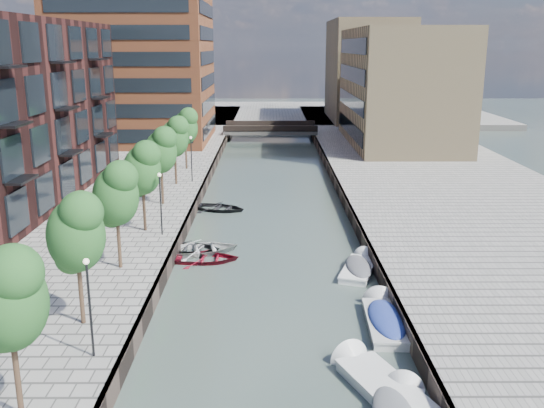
{
  "coord_description": "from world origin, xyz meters",
  "views": [
    {
      "loc": [
        -0.17,
        -13.9,
        13.04
      ],
      "look_at": [
        0.0,
        22.34,
        3.5
      ],
      "focal_mm": 40.0,
      "sensor_mm": 36.0,
      "label": 1
    }
  ],
  "objects_px": {
    "tree_2": "(116,192)",
    "bridge": "(270,130)",
    "tree_6": "(185,126)",
    "tree_0": "(8,296)",
    "tree_4": "(161,149)",
    "tree_1": "(76,231)",
    "tree_3": "(142,167)",
    "motorboat_4": "(360,267)",
    "sloop_3": "(202,253)",
    "motorboat_3": "(385,319)",
    "tree_5": "(174,136)",
    "motorboat_2": "(376,383)",
    "sloop_4": "(220,210)",
    "sloop_1": "(189,251)",
    "car": "(366,142)",
    "sloop_2": "(207,261)"
  },
  "relations": [
    {
      "from": "tree_2",
      "to": "bridge",
      "type": "bearing_deg",
      "value": 81.05
    },
    {
      "from": "tree_6",
      "to": "tree_0",
      "type": "bearing_deg",
      "value": -90.0
    },
    {
      "from": "tree_4",
      "to": "tree_6",
      "type": "bearing_deg",
      "value": 90.0
    },
    {
      "from": "tree_4",
      "to": "tree_1",
      "type": "bearing_deg",
      "value": -90.0
    },
    {
      "from": "tree_3",
      "to": "motorboat_4",
      "type": "relative_size",
      "value": 1.21
    },
    {
      "from": "sloop_3",
      "to": "motorboat_3",
      "type": "bearing_deg",
      "value": -150.56
    },
    {
      "from": "tree_3",
      "to": "sloop_3",
      "type": "distance_m",
      "value": 6.86
    },
    {
      "from": "tree_3",
      "to": "tree_5",
      "type": "bearing_deg",
      "value": 90.0
    },
    {
      "from": "motorboat_2",
      "to": "motorboat_4",
      "type": "bearing_deg",
      "value": 84.66
    },
    {
      "from": "motorboat_3",
      "to": "tree_3",
      "type": "bearing_deg",
      "value": 139.1
    },
    {
      "from": "motorboat_3",
      "to": "tree_0",
      "type": "bearing_deg",
      "value": -147.29
    },
    {
      "from": "sloop_4",
      "to": "tree_1",
      "type": "bearing_deg",
      "value": -171.39
    },
    {
      "from": "tree_4",
      "to": "motorboat_3",
      "type": "height_order",
      "value": "tree_4"
    },
    {
      "from": "tree_1",
      "to": "sloop_3",
      "type": "distance_m",
      "value": 13.85
    },
    {
      "from": "tree_0",
      "to": "motorboat_3",
      "type": "bearing_deg",
      "value": 32.71
    },
    {
      "from": "tree_5",
      "to": "sloop_1",
      "type": "height_order",
      "value": "tree_5"
    },
    {
      "from": "tree_1",
      "to": "motorboat_2",
      "type": "bearing_deg",
      "value": -16.07
    },
    {
      "from": "tree_5",
      "to": "motorboat_3",
      "type": "relative_size",
      "value": 1.11
    },
    {
      "from": "sloop_1",
      "to": "sloop_4",
      "type": "relative_size",
      "value": 0.95
    },
    {
      "from": "tree_6",
      "to": "tree_1",
      "type": "bearing_deg",
      "value": -90.0
    },
    {
      "from": "sloop_1",
      "to": "car",
      "type": "distance_m",
      "value": 38.72
    },
    {
      "from": "sloop_2",
      "to": "tree_5",
      "type": "bearing_deg",
      "value": 11.87
    },
    {
      "from": "tree_3",
      "to": "tree_4",
      "type": "bearing_deg",
      "value": 90.0
    },
    {
      "from": "bridge",
      "to": "tree_1",
      "type": "distance_m",
      "value": 61.71
    },
    {
      "from": "sloop_4",
      "to": "motorboat_3",
      "type": "bearing_deg",
      "value": -135.7
    },
    {
      "from": "sloop_3",
      "to": "bridge",
      "type": "bearing_deg",
      "value": -20.19
    },
    {
      "from": "tree_2",
      "to": "sloop_4",
      "type": "bearing_deg",
      "value": 74.67
    },
    {
      "from": "tree_4",
      "to": "tree_0",
      "type": "bearing_deg",
      "value": -90.0
    },
    {
      "from": "tree_1",
      "to": "motorboat_4",
      "type": "height_order",
      "value": "tree_1"
    },
    {
      "from": "tree_3",
      "to": "car",
      "type": "distance_m",
      "value": 39.07
    },
    {
      "from": "tree_6",
      "to": "sloop_1",
      "type": "distance_m",
      "value": 23.25
    },
    {
      "from": "tree_1",
      "to": "tree_2",
      "type": "distance_m",
      "value": 7.0
    },
    {
      "from": "tree_0",
      "to": "sloop_4",
      "type": "relative_size",
      "value": 1.4
    },
    {
      "from": "tree_1",
      "to": "tree_6",
      "type": "xyz_separation_m",
      "value": [
        0.0,
        35.0,
        0.0
      ]
    },
    {
      "from": "tree_4",
      "to": "sloop_2",
      "type": "relative_size",
      "value": 1.47
    },
    {
      "from": "sloop_1",
      "to": "sloop_3",
      "type": "distance_m",
      "value": 0.94
    },
    {
      "from": "tree_2",
      "to": "sloop_4",
      "type": "xyz_separation_m",
      "value": [
        4.29,
        15.63,
        -5.31
      ]
    },
    {
      "from": "sloop_4",
      "to": "tree_6",
      "type": "bearing_deg",
      "value": 38.44
    },
    {
      "from": "tree_6",
      "to": "motorboat_3",
      "type": "xyz_separation_m",
      "value": [
        13.92,
        -33.06,
        -5.09
      ]
    },
    {
      "from": "tree_3",
      "to": "sloop_4",
      "type": "bearing_deg",
      "value": 63.6
    },
    {
      "from": "bridge",
      "to": "motorboat_2",
      "type": "xyz_separation_m",
      "value": [
        4.04,
        -64.61,
        -1.29
      ]
    },
    {
      "from": "sloop_1",
      "to": "motorboat_3",
      "type": "height_order",
      "value": "motorboat_3"
    },
    {
      "from": "tree_4",
      "to": "tree_5",
      "type": "xyz_separation_m",
      "value": [
        0.0,
        7.0,
        0.0
      ]
    },
    {
      "from": "bridge",
      "to": "sloop_4",
      "type": "xyz_separation_m",
      "value": [
        -4.21,
        -38.37,
        -1.39
      ]
    },
    {
      "from": "motorboat_3",
      "to": "bridge",
      "type": "bearing_deg",
      "value": 95.25
    },
    {
      "from": "tree_0",
      "to": "tree_2",
      "type": "relative_size",
      "value": 1.0
    },
    {
      "from": "sloop_2",
      "to": "motorboat_4",
      "type": "relative_size",
      "value": 0.82
    },
    {
      "from": "sloop_4",
      "to": "sloop_3",
      "type": "bearing_deg",
      "value": -162.54
    },
    {
      "from": "tree_4",
      "to": "motorboat_4",
      "type": "height_order",
      "value": "tree_4"
    },
    {
      "from": "motorboat_3",
      "to": "tree_5",
      "type": "bearing_deg",
      "value": 118.11
    }
  ]
}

